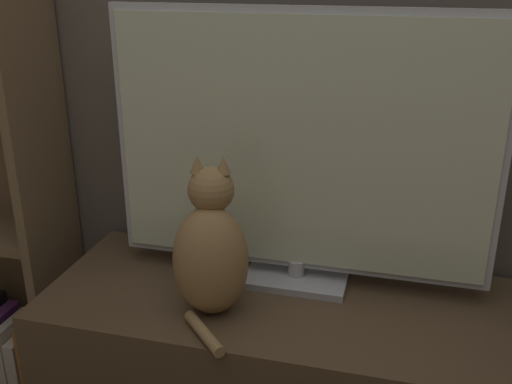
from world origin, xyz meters
TOP-DOWN VIEW (x-y plane):
  - tv_stand at (0.00, 0.92)m, footprint 1.26×0.53m
  - tv at (0.02, 1.02)m, footprint 1.00×0.17m
  - cat at (-0.16, 0.82)m, footprint 0.21×0.29m

SIDE VIEW (x-z plane):
  - tv_stand at x=0.00m, z-range 0.00..0.53m
  - cat at x=-0.16m, z-range 0.49..0.89m
  - tv at x=0.02m, z-range 0.53..1.27m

